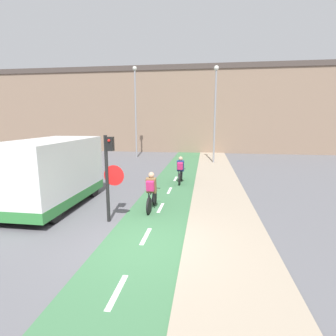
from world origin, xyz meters
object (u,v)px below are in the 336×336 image
at_px(van, 51,174).
at_px(street_lamp_far, 135,104).
at_px(cyclist_far, 180,170).
at_px(cyclist_near, 151,192).
at_px(traffic_light_pole, 109,169).
at_px(street_lamp_sidewalk, 215,105).

bearing_deg(van, street_lamp_far, 91.16).
relative_size(cyclist_far, van, 0.35).
xyz_separation_m(street_lamp_far, cyclist_near, (4.14, -13.37, -3.96)).
relative_size(traffic_light_pole, street_lamp_sidewalk, 0.40).
xyz_separation_m(cyclist_near, cyclist_far, (0.66, 4.33, -0.00)).
height_order(street_lamp_far, van, street_lamp_far).
height_order(traffic_light_pole, street_lamp_sidewalk, street_lamp_sidewalk).
distance_m(street_lamp_sidewalk, cyclist_far, 8.08).
relative_size(cyclist_near, van, 0.36).
relative_size(street_lamp_far, street_lamp_sidewalk, 1.07).
xyz_separation_m(cyclist_near, van, (-3.86, -0.13, 0.57)).
bearing_deg(cyclist_far, street_lamp_sidewalk, 74.52).
relative_size(street_lamp_sidewalk, cyclist_near, 4.34).
bearing_deg(van, cyclist_near, 1.96).
height_order(street_lamp_far, cyclist_far, street_lamp_far).
distance_m(traffic_light_pole, cyclist_near, 2.01).
relative_size(street_lamp_sidewalk, cyclist_far, 4.47).
bearing_deg(cyclist_near, cyclist_far, 81.29).
bearing_deg(cyclist_near, street_lamp_far, 107.20).
distance_m(street_lamp_sidewalk, van, 13.45).
height_order(traffic_light_pole, cyclist_near, traffic_light_pole).
bearing_deg(street_lamp_sidewalk, cyclist_far, -105.48).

